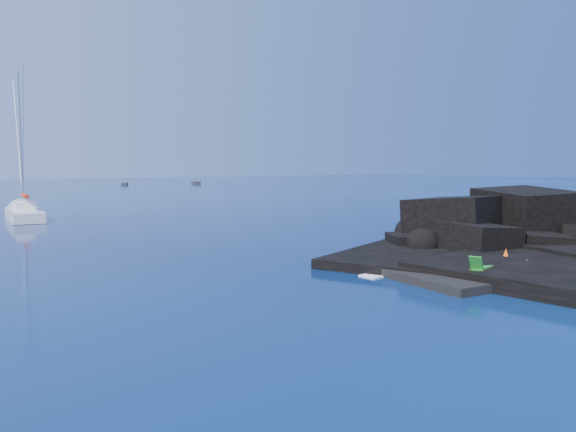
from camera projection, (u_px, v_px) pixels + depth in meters
name	position (u px, v px, depth m)	size (l,w,h in m)	color
ground	(418.00, 288.00, 21.82)	(400.00, 400.00, 0.00)	#030330
headland	(535.00, 250.00, 31.73)	(24.00, 24.00, 3.60)	black
beach	(479.00, 274.00, 24.81)	(8.50, 6.00, 0.70)	black
surf_foam	(410.00, 259.00, 28.76)	(10.00, 8.00, 0.06)	white
sailboat	(24.00, 220.00, 49.63)	(2.63, 12.52, 13.13)	silver
deck_chair	(482.00, 264.00, 22.54)	(1.40, 0.61, 0.96)	#1B7D23
towel	(519.00, 266.00, 24.48)	(2.02, 0.96, 0.05)	white
sunbather	(519.00, 263.00, 24.47)	(1.82, 0.44, 0.24)	tan
marker_cone	(506.00, 255.00, 25.70)	(0.41, 0.41, 0.63)	#FF5E0D
distant_boat_a	(125.00, 185.00, 137.57)	(1.35, 4.33, 0.58)	#2B2B30
distant_boat_b	(196.00, 184.00, 145.35)	(1.58, 5.08, 0.68)	#2B2B30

